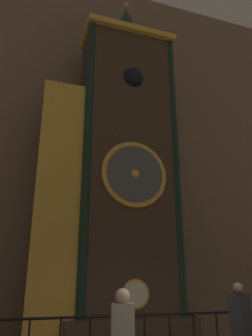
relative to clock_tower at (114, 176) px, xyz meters
The scene contains 4 objects.
cathedral_back_wall 2.35m from the clock_tower, 77.36° to the left, with size 24.00×0.32×13.01m.
clock_tower is the anchor object (origin of this frame).
visitor_near 5.19m from the clock_tower, 103.84° to the right, with size 0.38×0.29×1.66m.
visitor_far 5.13m from the clock_tower, 68.58° to the right, with size 0.39×0.32×1.74m.
Camera 1 is at (-2.93, -4.24, 1.78)m, focal length 35.00 mm.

